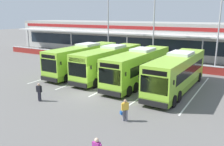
{
  "coord_description": "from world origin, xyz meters",
  "views": [
    {
      "loc": [
        12.61,
        -17.55,
        7.43
      ],
      "look_at": [
        0.45,
        3.0,
        1.6
      ],
      "focal_mm": 38.41,
      "sensor_mm": 36.0,
      "label": 1
    }
  ],
  "objects_px": {
    "coach_bus_left_centre": "(109,63)",
    "pedestrian_with_handbag": "(125,110)",
    "lamp_post_centre": "(154,23)",
    "pedestrian_in_dark_coat": "(39,91)",
    "coach_bus_centre": "(139,67)",
    "lamp_post_east": "(219,24)",
    "coach_bus_right_centre": "(177,73)",
    "lamp_post_west": "(108,22)",
    "coach_bus_leftmost": "(84,59)"
  },
  "relations": [
    {
      "from": "coach_bus_left_centre",
      "to": "pedestrian_with_handbag",
      "type": "relative_size",
      "value": 7.53
    },
    {
      "from": "lamp_post_centre",
      "to": "pedestrian_in_dark_coat",
      "type": "bearing_deg",
      "value": -98.24
    },
    {
      "from": "coach_bus_centre",
      "to": "lamp_post_centre",
      "type": "xyz_separation_m",
      "value": [
        -2.25,
        9.99,
        4.5
      ]
    },
    {
      "from": "coach_bus_left_centre",
      "to": "coach_bus_centre",
      "type": "height_order",
      "value": "same"
    },
    {
      "from": "coach_bus_centre",
      "to": "pedestrian_with_handbag",
      "type": "relative_size",
      "value": 7.53
    },
    {
      "from": "pedestrian_with_handbag",
      "to": "lamp_post_east",
      "type": "height_order",
      "value": "lamp_post_east"
    },
    {
      "from": "lamp_post_east",
      "to": "lamp_post_centre",
      "type": "bearing_deg",
      "value": -174.26
    },
    {
      "from": "coach_bus_centre",
      "to": "coach_bus_right_centre",
      "type": "distance_m",
      "value": 4.42
    },
    {
      "from": "coach_bus_left_centre",
      "to": "lamp_post_centre",
      "type": "distance_m",
      "value": 10.54
    },
    {
      "from": "lamp_post_centre",
      "to": "lamp_post_west",
      "type": "bearing_deg",
      "value": 177.88
    },
    {
      "from": "coach_bus_left_centre",
      "to": "lamp_post_west",
      "type": "height_order",
      "value": "lamp_post_west"
    },
    {
      "from": "lamp_post_east",
      "to": "coach_bus_left_centre",
      "type": "bearing_deg",
      "value": -136.14
    },
    {
      "from": "coach_bus_leftmost",
      "to": "lamp_post_east",
      "type": "distance_m",
      "value": 18.32
    },
    {
      "from": "coach_bus_left_centre",
      "to": "coach_bus_right_centre",
      "type": "distance_m",
      "value": 8.65
    },
    {
      "from": "lamp_post_east",
      "to": "lamp_post_west",
      "type": "bearing_deg",
      "value": -178.01
    },
    {
      "from": "pedestrian_with_handbag",
      "to": "lamp_post_west",
      "type": "xyz_separation_m",
      "value": [
        -13.51,
        19.8,
        5.43
      ]
    },
    {
      "from": "pedestrian_with_handbag",
      "to": "lamp_post_centre",
      "type": "distance_m",
      "value": 20.99
    },
    {
      "from": "coach_bus_right_centre",
      "to": "pedestrian_with_handbag",
      "type": "xyz_separation_m",
      "value": [
        -1.12,
        -9.01,
        -0.93
      ]
    },
    {
      "from": "pedestrian_with_handbag",
      "to": "lamp_post_east",
      "type": "xyz_separation_m",
      "value": [
        3.17,
        20.38,
        5.43
      ]
    },
    {
      "from": "pedestrian_with_handbag",
      "to": "lamp_post_west",
      "type": "distance_m",
      "value": 24.58
    },
    {
      "from": "coach_bus_left_centre",
      "to": "lamp_post_centre",
      "type": "bearing_deg",
      "value": 78.31
    },
    {
      "from": "coach_bus_leftmost",
      "to": "lamp_post_east",
      "type": "relative_size",
      "value": 1.11
    },
    {
      "from": "lamp_post_west",
      "to": "coach_bus_centre",
      "type": "bearing_deg",
      "value": -45.15
    },
    {
      "from": "lamp_post_west",
      "to": "lamp_post_east",
      "type": "distance_m",
      "value": 16.68
    },
    {
      "from": "coach_bus_left_centre",
      "to": "lamp_post_east",
      "type": "xyz_separation_m",
      "value": [
        10.62,
        10.2,
        4.5
      ]
    },
    {
      "from": "coach_bus_centre",
      "to": "lamp_post_centre",
      "type": "bearing_deg",
      "value": 102.68
    },
    {
      "from": "pedestrian_in_dark_coat",
      "to": "lamp_post_centre",
      "type": "bearing_deg",
      "value": 81.76
    },
    {
      "from": "coach_bus_left_centre",
      "to": "lamp_post_centre",
      "type": "relative_size",
      "value": 1.11
    },
    {
      "from": "coach_bus_right_centre",
      "to": "pedestrian_with_handbag",
      "type": "relative_size",
      "value": 7.53
    },
    {
      "from": "coach_bus_right_centre",
      "to": "lamp_post_centre",
      "type": "distance_m",
      "value": 13.21
    },
    {
      "from": "coach_bus_left_centre",
      "to": "pedestrian_in_dark_coat",
      "type": "height_order",
      "value": "coach_bus_left_centre"
    },
    {
      "from": "pedestrian_with_handbag",
      "to": "lamp_post_west",
      "type": "relative_size",
      "value": 0.15
    },
    {
      "from": "coach_bus_left_centre",
      "to": "coach_bus_centre",
      "type": "bearing_deg",
      "value": -9.03
    },
    {
      "from": "coach_bus_centre",
      "to": "pedestrian_in_dark_coat",
      "type": "height_order",
      "value": "coach_bus_centre"
    },
    {
      "from": "coach_bus_centre",
      "to": "coach_bus_right_centre",
      "type": "height_order",
      "value": "same"
    },
    {
      "from": "coach_bus_centre",
      "to": "pedestrian_with_handbag",
      "type": "height_order",
      "value": "coach_bus_centre"
    },
    {
      "from": "coach_bus_leftmost",
      "to": "pedestrian_in_dark_coat",
      "type": "relative_size",
      "value": 7.53
    },
    {
      "from": "coach_bus_right_centre",
      "to": "coach_bus_left_centre",
      "type": "bearing_deg",
      "value": 172.24
    },
    {
      "from": "coach_bus_left_centre",
      "to": "coach_bus_right_centre",
      "type": "bearing_deg",
      "value": -7.76
    },
    {
      "from": "coach_bus_leftmost",
      "to": "pedestrian_with_handbag",
      "type": "distance_m",
      "value": 15.3
    },
    {
      "from": "pedestrian_in_dark_coat",
      "to": "lamp_post_west",
      "type": "distance_m",
      "value": 21.35
    },
    {
      "from": "coach_bus_leftmost",
      "to": "pedestrian_with_handbag",
      "type": "relative_size",
      "value": 7.53
    },
    {
      "from": "coach_bus_leftmost",
      "to": "lamp_post_centre",
      "type": "height_order",
      "value": "lamp_post_centre"
    },
    {
      "from": "coach_bus_left_centre",
      "to": "coach_bus_centre",
      "type": "xyz_separation_m",
      "value": [
        4.18,
        -0.66,
        0.0
      ]
    },
    {
      "from": "pedestrian_in_dark_coat",
      "to": "lamp_post_centre",
      "type": "relative_size",
      "value": 0.15
    },
    {
      "from": "lamp_post_west",
      "to": "coach_bus_leftmost",
      "type": "bearing_deg",
      "value": -77.51
    },
    {
      "from": "coach_bus_right_centre",
      "to": "lamp_post_east",
      "type": "height_order",
      "value": "lamp_post_east"
    },
    {
      "from": "pedestrian_with_handbag",
      "to": "pedestrian_in_dark_coat",
      "type": "height_order",
      "value": "same"
    },
    {
      "from": "pedestrian_in_dark_coat",
      "to": "lamp_post_west",
      "type": "height_order",
      "value": "lamp_post_west"
    },
    {
      "from": "coach_bus_centre",
      "to": "lamp_post_centre",
      "type": "distance_m",
      "value": 11.19
    }
  ]
}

